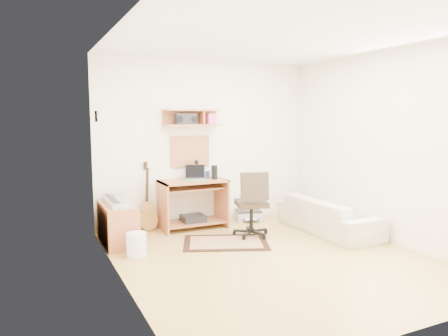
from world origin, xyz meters
name	(u,v)px	position (x,y,z in m)	size (l,w,h in m)	color
floor	(272,258)	(0.00, 0.00, -0.01)	(3.60, 4.00, 0.01)	tan
ceiling	(275,39)	(0.00, 0.00, 2.60)	(3.60, 4.00, 0.01)	white
back_wall	(207,143)	(0.00, 2.00, 1.30)	(3.60, 0.01, 2.60)	white
left_wall	(120,158)	(-1.80, 0.00, 1.30)	(0.01, 4.00, 2.60)	white
right_wall	(386,147)	(1.80, 0.00, 1.30)	(0.01, 4.00, 2.60)	white
wall_shelf	(192,118)	(-0.30, 1.88, 1.70)	(0.90, 0.25, 0.26)	#BF6D43
cork_board	(190,151)	(-0.30, 1.98, 1.17)	(0.64, 0.03, 0.49)	#A47152
wall_photo	(97,116)	(-1.79, 1.50, 1.72)	(0.02, 0.20, 0.15)	#4C8CBF
desk	(193,204)	(-0.36, 1.73, 0.38)	(1.00, 0.55, 0.75)	#BF6D43
laptop	(195,173)	(-0.33, 1.71, 0.86)	(0.30, 0.30, 0.23)	silver
speaker	(214,172)	(-0.02, 1.68, 0.86)	(0.10, 0.10, 0.22)	black
desk_lamp	(198,169)	(-0.21, 1.87, 0.90)	(0.10, 0.10, 0.29)	black
pencil_cup	(208,175)	(-0.07, 1.83, 0.81)	(0.08, 0.08, 0.11)	navy
boombox	(186,119)	(-0.41, 1.87, 1.68)	(0.32, 0.15, 0.17)	black
rug	(226,242)	(-0.25, 0.80, 0.01)	(1.14, 0.76, 0.02)	tan
task_chair	(251,203)	(0.23, 0.94, 0.48)	(0.49, 0.49, 0.97)	#32271D
cabinet	(117,223)	(-1.58, 1.42, 0.28)	(0.40, 0.90, 0.55)	#BF6D43
music_keyboard	(117,201)	(-1.58, 1.42, 0.59)	(0.25, 0.81, 0.07)	#B2B5BA
guitar	(148,196)	(-1.03, 1.86, 0.53)	(0.28, 0.18, 1.05)	#AC7935
waste_basket	(136,244)	(-1.48, 0.78, 0.15)	(0.25, 0.25, 0.30)	white
printer	(248,215)	(0.66, 1.81, 0.09)	(0.42, 0.32, 0.16)	#A5A8AA
sofa	(328,209)	(1.38, 0.66, 0.34)	(1.74, 0.51, 0.68)	beige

